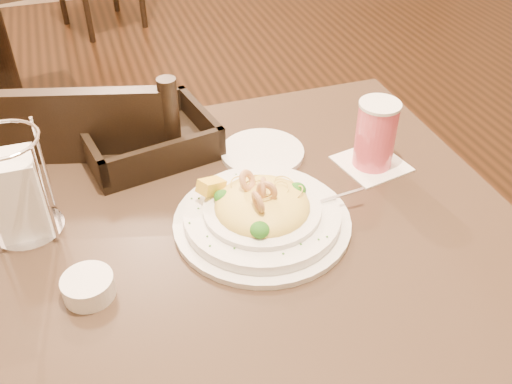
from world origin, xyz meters
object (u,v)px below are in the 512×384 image
object	(u,v)px
main_table	(259,330)
side_plate	(262,152)
bread_basket	(148,141)
pasta_bowl	(262,212)
butter_ramekin	(88,287)
dining_chair_near	(113,218)
napkin_caddy	(18,193)
drink_glass	(376,135)

from	to	relation	value
main_table	side_plate	size ratio (longest dim) A/B	5.44
main_table	bread_basket	bearing A→B (deg)	112.38
main_table	bread_basket	size ratio (longest dim) A/B	3.23
bread_basket	pasta_bowl	bearing A→B (deg)	-63.39
pasta_bowl	butter_ramekin	xyz separation A→B (m)	(-0.29, -0.07, -0.01)
dining_chair_near	side_plate	distance (m)	0.46
napkin_caddy	side_plate	xyz separation A→B (m)	(0.44, 0.09, -0.07)
main_table	napkin_caddy	bearing A→B (deg)	158.91
main_table	pasta_bowl	bearing A→B (deg)	65.58
bread_basket	napkin_caddy	bearing A→B (deg)	-143.32
dining_chair_near	napkin_caddy	size ratio (longest dim) A/B	5.05
main_table	napkin_caddy	xyz separation A→B (m)	(-0.36, 0.14, 0.32)
butter_ramekin	bread_basket	bearing A→B (deg)	66.88
dining_chair_near	pasta_bowl	xyz separation A→B (m)	(0.24, -0.42, 0.29)
napkin_caddy	butter_ramekin	xyz separation A→B (m)	(0.08, -0.18, -0.06)
main_table	dining_chair_near	distance (m)	0.50
main_table	drink_glass	xyz separation A→B (m)	(0.27, 0.13, 0.31)
drink_glass	butter_ramekin	size ratio (longest dim) A/B	1.82
drink_glass	napkin_caddy	world-z (taller)	napkin_caddy
drink_glass	napkin_caddy	distance (m)	0.63
main_table	drink_glass	world-z (taller)	drink_glass
drink_glass	pasta_bowl	bearing A→B (deg)	-158.91
pasta_bowl	butter_ramekin	bearing A→B (deg)	-166.81
bread_basket	butter_ramekin	size ratio (longest dim) A/B	3.64
bread_basket	side_plate	distance (m)	0.23
bread_basket	main_table	bearing A→B (deg)	-67.62
drink_glass	dining_chair_near	bearing A→B (deg)	147.16
dining_chair_near	napkin_caddy	xyz separation A→B (m)	(-0.14, -0.31, 0.34)
bread_basket	napkin_caddy	size ratio (longest dim) A/B	1.51
side_plate	butter_ramekin	xyz separation A→B (m)	(-0.36, -0.27, 0.01)
dining_chair_near	pasta_bowl	distance (m)	0.56
drink_glass	side_plate	xyz separation A→B (m)	(-0.19, 0.10, -0.06)
napkin_caddy	bread_basket	bearing A→B (deg)	36.68
main_table	napkin_caddy	size ratio (longest dim) A/B	4.88
pasta_bowl	drink_glass	world-z (taller)	drink_glass
drink_glass	napkin_caddy	bearing A→B (deg)	179.08
dining_chair_near	side_plate	xyz separation A→B (m)	(0.31, -0.22, 0.27)
dining_chair_near	butter_ramekin	world-z (taller)	dining_chair_near
dining_chair_near	drink_glass	size ratio (longest dim) A/B	6.66
bread_basket	butter_ramekin	world-z (taller)	bread_basket
pasta_bowl	drink_glass	size ratio (longest dim) A/B	2.39
pasta_bowl	side_plate	bearing A→B (deg)	70.83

